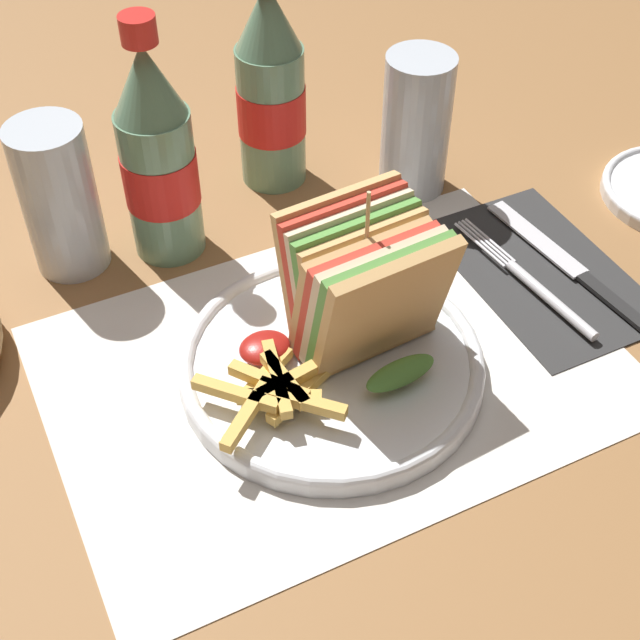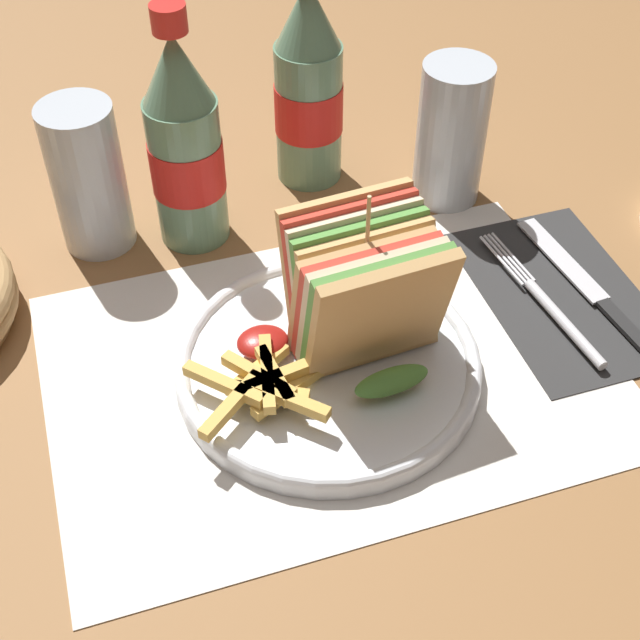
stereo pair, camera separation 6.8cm
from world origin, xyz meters
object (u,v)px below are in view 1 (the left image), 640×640
(fork, at_px, (537,287))
(coke_bottle_far, at_px, (271,91))
(club_sandwich, at_px, (365,289))
(knife, at_px, (568,264))
(plate_main, at_px, (331,363))
(glass_far, at_px, (62,207))
(coke_bottle_near, at_px, (158,158))
(glass_near, at_px, (416,125))

(fork, bearing_deg, coke_bottle_far, 111.47)
(club_sandwich, distance_m, knife, 0.22)
(plate_main, relative_size, fork, 1.36)
(knife, bearing_deg, coke_bottle_far, 120.36)
(plate_main, relative_size, coke_bottle_far, 1.08)
(coke_bottle_far, xyz_separation_m, glass_far, (-0.21, -0.04, -0.04))
(plate_main, distance_m, coke_bottle_near, 0.23)
(glass_far, bearing_deg, glass_near, -5.96)
(knife, relative_size, coke_bottle_far, 0.89)
(fork, relative_size, glass_far, 1.27)
(knife, relative_size, coke_bottle_near, 0.89)
(plate_main, relative_size, knife, 1.22)
(glass_near, bearing_deg, coke_bottle_far, 147.38)
(coke_bottle_far, distance_m, glass_near, 0.14)
(fork, relative_size, knife, 0.89)
(plate_main, distance_m, knife, 0.24)
(plate_main, bearing_deg, glass_far, 123.54)
(fork, height_order, coke_bottle_near, coke_bottle_near)
(coke_bottle_near, bearing_deg, fork, -37.60)
(knife, bearing_deg, glass_near, 104.32)
(coke_bottle_near, xyz_separation_m, glass_far, (-0.08, 0.02, -0.04))
(coke_bottle_far, bearing_deg, glass_far, -169.58)
(plate_main, xyz_separation_m, glass_near, (0.18, 0.19, 0.06))
(plate_main, bearing_deg, club_sandwich, 13.17)
(plate_main, height_order, club_sandwich, club_sandwich)
(fork, relative_size, glass_near, 1.27)
(knife, height_order, coke_bottle_near, coke_bottle_near)
(coke_bottle_far, height_order, glass_near, coke_bottle_far)
(club_sandwich, relative_size, fork, 0.83)
(coke_bottle_near, relative_size, glass_near, 1.61)
(glass_near, distance_m, glass_far, 0.33)
(coke_bottle_near, distance_m, coke_bottle_far, 0.14)
(fork, bearing_deg, knife, 12.41)
(club_sandwich, relative_size, glass_far, 1.05)
(knife, height_order, glass_near, glass_near)
(coke_bottle_near, bearing_deg, plate_main, -73.06)
(club_sandwich, bearing_deg, glass_far, 129.81)
(coke_bottle_far, bearing_deg, plate_main, -104.33)
(glass_near, bearing_deg, coke_bottle_near, 176.09)
(knife, distance_m, glass_near, 0.19)
(fork, xyz_separation_m, coke_bottle_near, (-0.26, 0.20, 0.09))
(club_sandwich, xyz_separation_m, knife, (0.21, 0.01, -0.06))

